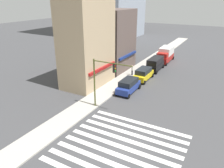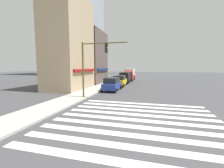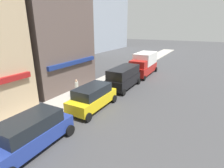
{
  "view_description": "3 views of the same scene",
  "coord_description": "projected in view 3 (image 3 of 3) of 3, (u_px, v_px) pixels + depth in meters",
  "views": [
    {
      "loc": [
        -14.72,
        -7.26,
        12.73
      ],
      "look_at": [
        5.47,
        4.0,
        3.5
      ],
      "focal_mm": 35.0,
      "sensor_mm": 36.0,
      "label": 1
    },
    {
      "loc": [
        -9.64,
        -0.85,
        3.49
      ],
      "look_at": [
        11.53,
        4.7,
        1.0
      ],
      "focal_mm": 24.0,
      "sensor_mm": 36.0,
      "label": 2
    },
    {
      "loc": [
        6.53,
        -3.12,
        6.46
      ],
      "look_at": [
        20.56,
        4.7,
        1.2
      ],
      "focal_mm": 28.0,
      "sensor_mm": 36.0,
      "label": 3
    }
  ],
  "objects": [
    {
      "name": "suv_yellow",
      "position": [
        93.0,
        97.0,
        14.25
      ],
      "size": [
        4.7,
        2.12,
        1.94
      ],
      "rotation": [
        0.0,
        0.0,
        0.0
      ],
      "color": "yellow",
      "rests_on": "ground_plane"
    },
    {
      "name": "pedestrian_white_shirt",
      "position": [
        77.0,
        88.0,
        16.09
      ],
      "size": [
        0.32,
        0.32,
        1.77
      ],
      "rotation": [
        0.0,
        0.0,
        6.22
      ],
      "color": "#23232D",
      "rests_on": "sidewalk_left"
    },
    {
      "name": "suv_blue",
      "position": [
        31.0,
        132.0,
        9.46
      ],
      "size": [
        4.74,
        2.12,
        1.94
      ],
      "rotation": [
        0.0,
        0.0,
        0.02
      ],
      "color": "navy",
      "rests_on": "ground_plane"
    },
    {
      "name": "box_truck_red",
      "position": [
        144.0,
        64.0,
        24.35
      ],
      "size": [
        6.24,
        2.42,
        3.04
      ],
      "rotation": [
        0.0,
        0.0,
        0.02
      ],
      "color": "#B21E19",
      "rests_on": "ground_plane"
    },
    {
      "name": "storefront_row",
      "position": [
        4.0,
        29.0,
        13.89
      ],
      "size": [
        16.71,
        5.3,
        13.94
      ],
      "color": "tan",
      "rests_on": "ground_plane"
    },
    {
      "name": "van_black",
      "position": [
        124.0,
        77.0,
        19.06
      ],
      "size": [
        5.02,
        2.22,
        2.34
      ],
      "rotation": [
        0.0,
        0.0,
        0.01
      ],
      "color": "black",
      "rests_on": "ground_plane"
    }
  ]
}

